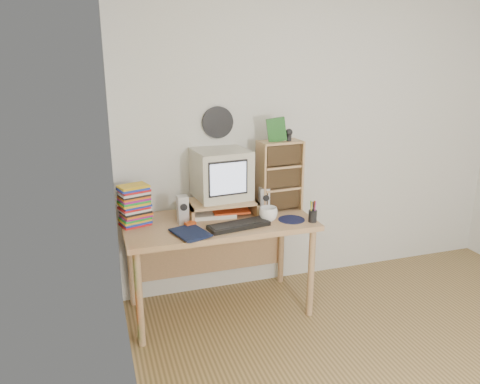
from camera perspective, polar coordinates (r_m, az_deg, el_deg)
back_wall at (r=4.08m, az=10.01°, el=6.46°), size 3.50×0.00×3.50m
left_wall at (r=1.93m, az=-12.61°, el=-5.14°), size 0.00×3.50×3.50m
curtain at (r=2.42m, az=-12.68°, el=-3.19°), size 0.00×2.20×2.20m
wall_disc at (r=3.69m, az=-2.73°, el=8.47°), size 0.25×0.02×0.25m
desk at (r=3.61m, az=-2.88°, el=-5.15°), size 1.40×0.70×0.75m
monitor_riser at (r=3.57m, az=-2.32°, el=-1.44°), size 0.52×0.30×0.12m
crt_monitor at (r=3.57m, az=-2.14°, el=2.09°), size 0.43×0.43×0.37m
speaker_left at (r=3.44m, az=-7.00°, el=-2.13°), size 0.08×0.08×0.21m
speaker_right at (r=3.64m, az=2.96°, el=-1.01°), size 0.08×0.08×0.20m
keyboard at (r=3.36m, az=-0.16°, el=-4.09°), size 0.47×0.22×0.03m
dvd_stack at (r=3.44m, az=-12.67°, el=-1.73°), size 0.23×0.20×0.28m
cd_rack at (r=3.69m, az=4.83°, el=2.02°), size 0.34×0.20×0.55m
mug at (r=3.47m, az=3.48°, el=-2.71°), size 0.14×0.14×0.11m
diary at (r=3.20m, az=-7.67°, el=-5.15°), size 0.29×0.25×0.05m
mousepad at (r=3.53m, az=6.30°, el=-3.35°), size 0.21×0.21×0.00m
pen_cup at (r=3.49m, az=8.86°, el=-2.64°), size 0.08×0.08×0.12m
papers at (r=3.62m, az=-2.49°, el=-2.42°), size 0.34×0.26×0.04m
red_box at (r=3.38m, az=-6.08°, el=-3.95°), size 0.09×0.07×0.04m
game_box at (r=3.58m, az=4.46°, el=7.57°), size 0.14×0.05×0.18m
webcam at (r=3.63m, az=5.99°, el=6.95°), size 0.06×0.06×0.09m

